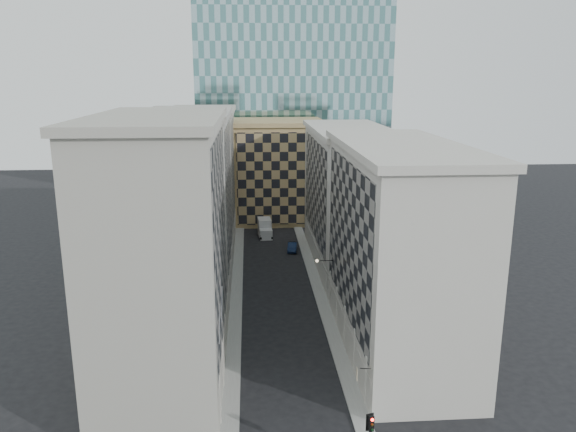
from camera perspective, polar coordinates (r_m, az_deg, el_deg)
name	(u,v)px	position (r m, az deg, el deg)	size (l,w,h in m)	color
sidewalk_west	(237,293)	(71.88, -5.25, -7.82)	(1.50, 100.00, 0.15)	gray
sidewalk_east	(319,291)	(72.37, 3.16, -7.63)	(1.50, 100.00, 0.15)	gray
bldg_left_a	(165,251)	(50.55, -12.37, -3.53)	(10.80, 22.80, 23.70)	#A5A094
bldg_left_b	(190,202)	(71.78, -9.91, 1.41)	(10.80, 22.80, 22.70)	#9A978F
bldg_left_c	(204,176)	(93.37, -8.57, 4.08)	(10.80, 22.80, 21.70)	#A5A094
bldg_right_a	(396,249)	(56.10, 10.92, -3.30)	(10.80, 26.80, 20.70)	beige
bldg_right_b	(348,196)	(81.75, 6.15, 2.03)	(10.80, 28.80, 19.70)	beige
tan_block	(278,170)	(106.15, -1.05, 4.68)	(16.80, 14.80, 18.80)	tan
church_tower	(264,75)	(118.72, -2.44, 14.16)	(7.20, 7.20, 51.50)	#322C27
flagpoles_left	(221,313)	(46.73, -6.85, -9.81)	(0.10, 6.33, 2.33)	gray
bracket_lamp	(319,261)	(64.57, 3.12, -4.57)	(1.98, 0.36, 0.36)	black
traffic_light	(371,432)	(41.15, 8.39, -20.85)	(0.56, 0.54, 4.52)	black
box_truck	(265,229)	(96.23, -2.36, -1.31)	(2.48, 5.41, 2.90)	silver
dark_car	(292,247)	(88.18, 0.43, -3.16)	(1.41, 4.04, 1.33)	#0F1C38
shop_sign	(358,374)	(46.63, 7.08, -15.61)	(1.25, 0.80, 0.89)	black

